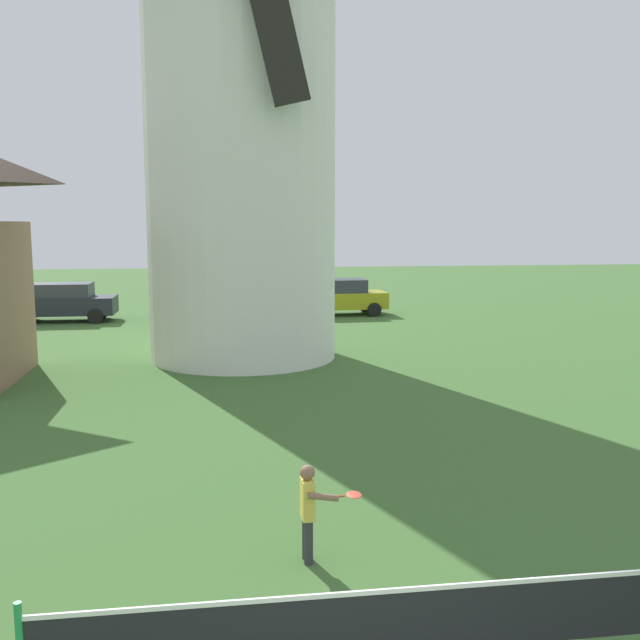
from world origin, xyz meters
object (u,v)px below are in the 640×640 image
(parked_car_black, at_px, (62,302))
(parked_car_blue, at_px, (208,300))
(windmill, at_px, (240,72))
(player_far, at_px, (310,507))
(parked_car_mustard, at_px, (338,296))
(tennis_net, at_px, (354,626))

(parked_car_black, relative_size, parked_car_blue, 1.07)
(parked_car_black, bearing_deg, windmill, -50.97)
(player_far, height_order, parked_car_black, parked_car_black)
(windmill, xyz_separation_m, parked_car_mustard, (4.39, 9.19, -7.37))
(tennis_net, height_order, parked_car_mustard, parked_car_mustard)
(windmill, xyz_separation_m, tennis_net, (0.42, -15.34, -7.49))
(windmill, bearing_deg, parked_car_mustard, 64.46)
(parked_car_blue, xyz_separation_m, parked_car_mustard, (5.61, 0.46, 0.00))
(player_far, xyz_separation_m, parked_car_black, (-7.43, 21.56, 0.14))
(parked_car_blue, bearing_deg, tennis_net, -86.10)
(parked_car_black, relative_size, parked_car_mustard, 1.01)
(windmill, relative_size, tennis_net, 3.25)
(tennis_net, xyz_separation_m, parked_car_mustard, (3.97, 24.52, 0.12))
(parked_car_black, height_order, parked_car_mustard, same)
(parked_car_black, distance_m, parked_car_blue, 5.84)
(player_far, relative_size, parked_car_mustard, 0.28)
(parked_car_mustard, bearing_deg, tennis_net, -99.19)
(tennis_net, height_order, parked_car_black, parked_car_black)
(parked_car_blue, bearing_deg, player_far, -85.80)
(parked_car_black, xyz_separation_m, parked_car_mustard, (11.45, 0.47, -0.00))
(player_far, distance_m, parked_car_mustard, 22.40)
(windmill, distance_m, player_far, 14.89)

